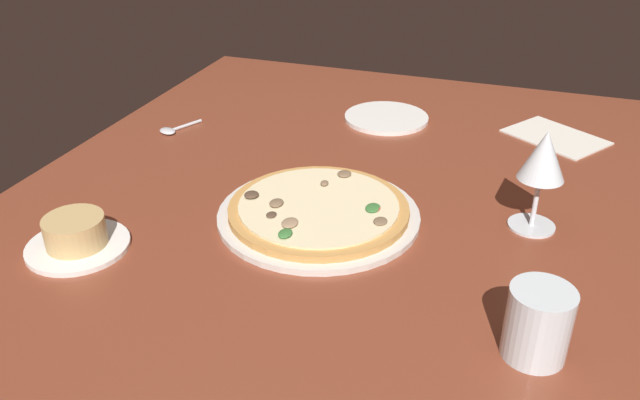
{
  "coord_description": "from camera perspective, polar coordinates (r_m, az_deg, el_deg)",
  "views": [
    {
      "loc": [
        -87.86,
        -30.46,
        58.28
      ],
      "look_at": [
        -0.61,
        -0.02,
        7.0
      ],
      "focal_mm": 36.79,
      "sensor_mm": 36.0,
      "label": 1
    }
  ],
  "objects": [
    {
      "name": "paper_menu",
      "position": [
        1.44,
        19.79,
        5.18
      ],
      "size": [
        21.22,
        22.68,
        0.3
      ],
      "primitive_type": "cube",
      "rotation": [
        0.0,
        0.0,
        -0.59
      ],
      "color": "silver",
      "rests_on": "dining_table"
    },
    {
      "name": "water_glass",
      "position": [
        0.82,
        18.35,
        -10.46
      ],
      "size": [
        7.71,
        7.71,
        9.22
      ],
      "color": "silver",
      "rests_on": "dining_table"
    },
    {
      "name": "ramekin_on_saucer",
      "position": [
        1.04,
        -20.45,
        -2.98
      ],
      "size": [
        15.32,
        15.32,
        5.26
      ],
      "color": "white",
      "rests_on": "dining_table"
    },
    {
      "name": "dining_table",
      "position": [
        1.09,
        0.09,
        -2.16
      ],
      "size": [
        150.0,
        110.0,
        4.0
      ],
      "primitive_type": "cube",
      "color": "brown",
      "rests_on": "ground"
    },
    {
      "name": "side_plate",
      "position": [
        1.45,
        5.96,
        7.11
      ],
      "size": [
        18.31,
        18.31,
        0.9
      ],
      "primitive_type": "cylinder",
      "color": "white",
      "rests_on": "dining_table"
    },
    {
      "name": "spoon",
      "position": [
        1.42,
        -12.73,
        5.99
      ],
      "size": [
        10.05,
        6.36,
        1.0
      ],
      "color": "silver",
      "rests_on": "dining_table"
    },
    {
      "name": "pizza_main",
      "position": [
        1.06,
        -0.11,
        -1.0
      ],
      "size": [
        32.87,
        32.87,
        3.39
      ],
      "color": "silver",
      "rests_on": "dining_table"
    },
    {
      "name": "wine_glass_far",
      "position": [
        1.04,
        18.85,
        3.36
      ],
      "size": [
        7.4,
        7.4,
        16.46
      ],
      "color": "silver",
      "rests_on": "dining_table"
    }
  ]
}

